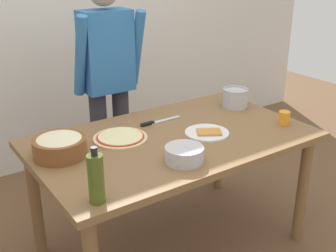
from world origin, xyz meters
The scene contains 12 objects.
ground centered at (0.00, 0.00, 0.00)m, with size 8.00×8.00×0.00m, color brown.
wall_back centered at (0.00, 1.60, 1.30)m, with size 5.60×0.10×2.60m, color silver.
dining_table centered at (0.00, 0.00, 0.67)m, with size 1.60×0.96×0.76m.
person_cook centered at (-0.02, 0.76, 0.94)m, with size 0.49×0.25×1.62m.
pizza_raw_on_board centered at (-0.27, 0.14, 0.77)m, with size 0.31×0.31×0.02m.
plate_with_slice centered at (0.19, -0.08, 0.77)m, with size 0.26×0.26×0.02m.
popcorn_bowl centered at (-0.63, 0.13, 0.82)m, with size 0.28×0.28×0.11m.
mixing_bowl_steel centered at (-0.13, -0.29, 0.80)m, with size 0.20×0.20×0.08m.
olive_oil_bottle centered at (-0.66, -0.38, 0.87)m, with size 0.07×0.07×0.26m.
steel_pot centered at (0.65, 0.18, 0.83)m, with size 0.17×0.17×0.13m.
cup_orange centered at (0.67, -0.23, 0.80)m, with size 0.07×0.07×0.09m, color orange.
chef_knife centered at (0.04, 0.24, 0.77)m, with size 0.29×0.03×0.02m.
Camera 1 is at (-1.31, -1.86, 1.75)m, focal length 45.84 mm.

